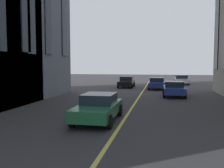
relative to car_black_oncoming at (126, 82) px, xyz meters
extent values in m
cube|color=#D8C64C|center=(-17.44, -2.34, -0.70)|extent=(80.00, 0.16, 0.01)
cube|color=black|center=(-0.05, 0.00, -0.12)|extent=(3.90, 1.75, 0.55)
cube|color=#19232D|center=(0.15, 0.00, 0.43)|extent=(1.64, 1.54, 0.55)
cylinder|color=black|center=(-1.34, -0.84, -0.40)|extent=(0.60, 0.21, 0.60)
cylinder|color=black|center=(-1.34, 0.84, -0.40)|extent=(0.60, 0.21, 0.60)
cylinder|color=black|center=(1.24, -0.84, -0.40)|extent=(0.60, 0.21, 0.60)
cylinder|color=black|center=(1.24, 0.84, -0.40)|extent=(0.60, 0.21, 0.60)
cube|color=navy|center=(-7.91, -5.39, -0.10)|extent=(4.40, 1.80, 0.55)
cube|color=#19232D|center=(-8.13, -5.39, 0.42)|extent=(1.85, 1.58, 0.50)
cylinder|color=black|center=(-6.46, -4.53, -0.38)|extent=(0.64, 0.22, 0.64)
cylinder|color=black|center=(-6.46, -6.26, -0.38)|extent=(0.64, 0.22, 0.64)
cylinder|color=black|center=(-9.36, -4.53, -0.38)|extent=(0.64, 0.22, 0.64)
cylinder|color=black|center=(-9.36, -6.26, -0.38)|extent=(0.64, 0.22, 0.64)
cube|color=silver|center=(6.58, -7.24, -0.10)|extent=(4.40, 1.80, 0.55)
cube|color=#19232D|center=(6.36, -7.24, 0.42)|extent=(1.85, 1.58, 0.50)
cylinder|color=black|center=(8.03, -6.38, -0.38)|extent=(0.64, 0.22, 0.64)
cylinder|color=black|center=(8.03, -8.10, -0.38)|extent=(0.64, 0.22, 0.64)
cylinder|color=black|center=(5.13, -6.38, -0.38)|extent=(0.64, 0.22, 0.64)
cylinder|color=black|center=(5.13, -8.10, -0.38)|extent=(0.64, 0.22, 0.64)
cube|color=navy|center=(-1.41, -3.78, -0.10)|extent=(4.40, 1.80, 0.55)
cube|color=#19232D|center=(-1.63, -3.78, 0.42)|extent=(1.85, 1.58, 0.50)
cylinder|color=black|center=(0.04, -2.92, -0.38)|extent=(0.64, 0.22, 0.64)
cylinder|color=black|center=(0.04, -4.65, -0.38)|extent=(0.64, 0.22, 0.64)
cylinder|color=black|center=(-2.86, -2.92, -0.38)|extent=(0.64, 0.22, 0.64)
cylinder|color=black|center=(-2.86, -4.65, -0.38)|extent=(0.64, 0.22, 0.64)
cube|color=#1E6038|center=(-18.85, -1.09, -0.10)|extent=(4.40, 1.80, 0.55)
cube|color=#19232D|center=(-18.63, -1.09, 0.42)|extent=(1.85, 1.58, 0.50)
cylinder|color=black|center=(-20.30, -1.96, -0.38)|extent=(0.64, 0.22, 0.64)
cylinder|color=black|center=(-20.30, -0.23, -0.38)|extent=(0.64, 0.22, 0.64)
cylinder|color=black|center=(-17.40, -1.96, -0.38)|extent=(0.64, 0.22, 0.64)
cylinder|color=black|center=(-17.40, -0.23, -0.38)|extent=(0.64, 0.22, 0.64)
cube|color=#19232D|center=(-3.94, -9.79, 8.35)|extent=(1.10, 0.10, 13.23)
camera|label=1|loc=(-30.75, -4.12, 2.13)|focal=39.42mm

